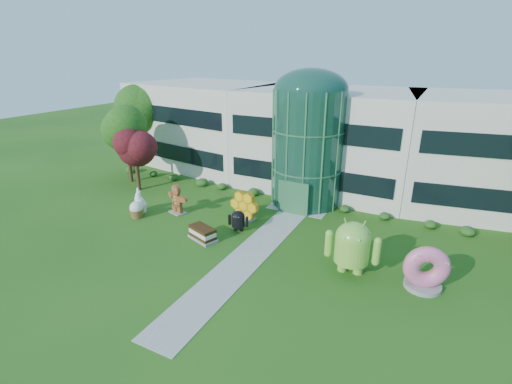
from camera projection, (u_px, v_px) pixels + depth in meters
The scene contains 14 objects.
ground at pixel (239, 265), 23.33m from camera, with size 140.00×140.00×0.00m, color #215114.
building at pixel (328, 138), 36.66m from camera, with size 46.00×15.00×9.30m, color beige, non-canonical shape.
atrium at pixel (308, 148), 31.58m from camera, with size 6.00×6.00×9.80m, color #194738.
walkway at pixel (254, 251), 24.99m from camera, with size 2.40×20.00×0.04m, color #9E9E93.
tree_red at pixel (136, 160), 35.15m from camera, with size 4.00×4.00×6.00m, color #3F0C14, non-canonical shape.
trees_backdrop at pixel (311, 154), 32.66m from camera, with size 52.00×8.00×8.40m, color #204812, non-canonical shape.
android_green at pixel (353, 244), 22.00m from camera, with size 3.39×2.26×3.85m, color #80C13E, non-canonical shape.
android_black at pixel (238, 219), 27.57m from camera, with size 1.64×1.10×1.87m, color black, non-canonical shape.
donut at pixel (426, 267), 20.70m from camera, with size 2.56×1.23×2.67m, color #D75299, non-canonical shape.
gingerbread at pixel (177, 199), 30.51m from camera, with size 2.75×1.06×2.54m, color brown, non-canonical shape.
ice_cream_sandwich at pixel (203, 233), 26.37m from camera, with size 2.24×1.12×1.00m, color black, non-canonical shape.
honeycomb at pixel (244, 206), 29.55m from camera, with size 2.66×0.95×2.09m, color yellow, non-canonical shape.
froyo at pixel (139, 200), 30.75m from camera, with size 1.28×1.28×2.19m, color white, non-canonical shape.
cupcake at pixel (137, 210), 29.87m from camera, with size 1.15×1.15×1.38m, color white, non-canonical shape.
Camera 1 is at (10.20, -17.46, 12.57)m, focal length 26.00 mm.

